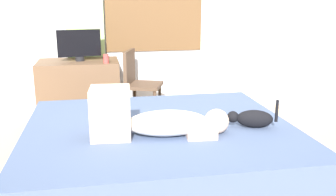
{
  "coord_description": "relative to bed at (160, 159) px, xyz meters",
  "views": [
    {
      "loc": [
        -0.57,
        -2.44,
        1.44
      ],
      "look_at": [
        -0.05,
        0.37,
        0.68
      ],
      "focal_mm": 40.67,
      "sensor_mm": 36.0,
      "label": 1
    }
  ],
  "objects": [
    {
      "name": "curtain_left",
      "position": [
        -0.55,
        2.03,
        1.05
      ],
      "size": [
        0.44,
        0.06,
        2.63
      ],
      "primitive_type": "cube",
      "color": "#ADCC75",
      "rests_on": "ground"
    },
    {
      "name": "bed",
      "position": [
        0.0,
        0.0,
        0.0
      ],
      "size": [
        1.99,
        1.76,
        0.53
      ],
      "color": "#997A56",
      "rests_on": "ground"
    },
    {
      "name": "chair_by_desk",
      "position": [
        0.02,
        1.63,
        0.25
      ],
      "size": [
        0.49,
        0.49,
        0.86
      ],
      "color": "#4C3828",
      "rests_on": "ground"
    },
    {
      "name": "desk",
      "position": [
        -0.65,
        1.75,
        0.11
      ],
      "size": [
        0.9,
        0.56,
        0.74
      ],
      "color": "brown",
      "rests_on": "ground"
    },
    {
      "name": "cup",
      "position": [
        -0.34,
        1.54,
        0.53
      ],
      "size": [
        0.06,
        0.06,
        0.1
      ],
      "primitive_type": "cylinder",
      "color": "#B23D38",
      "rests_on": "desk"
    },
    {
      "name": "person_lying",
      "position": [
        -0.08,
        -0.2,
        0.38
      ],
      "size": [
        0.94,
        0.32,
        0.34
      ],
      "color": "silver",
      "rests_on": "bed"
    },
    {
      "name": "cat",
      "position": [
        0.65,
        -0.17,
        0.33
      ],
      "size": [
        0.35,
        0.18,
        0.21
      ],
      "color": "black",
      "rests_on": "bed"
    },
    {
      "name": "tv_monitor",
      "position": [
        -0.62,
        1.75,
        0.66
      ],
      "size": [
        0.48,
        0.1,
        0.35
      ],
      "color": "black",
      "rests_on": "desk"
    }
  ]
}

